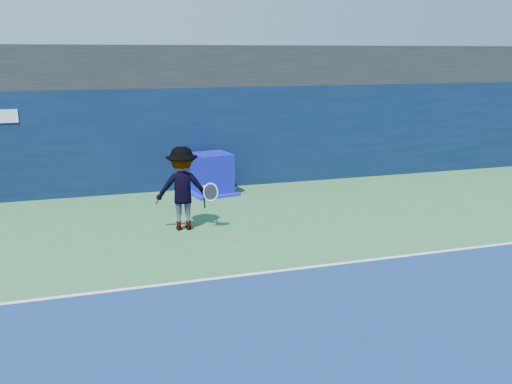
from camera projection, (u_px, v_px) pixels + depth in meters
ground at (343, 350)px, 7.86m from camera, size 80.00×80.00×0.00m
baseline at (272, 272)px, 10.64m from camera, size 24.00×0.10×0.01m
stadium_band at (183, 65)px, 17.65m from camera, size 36.00×3.00×1.20m
back_wall_assembly at (191, 137)px, 17.23m from camera, size 36.00×1.03×3.00m
equipment_cart at (212, 175)px, 16.42m from camera, size 1.43×1.43×1.19m
tennis_player at (183, 188)px, 13.04m from camera, size 1.43×0.88×1.93m
tennis_ball at (204, 187)px, 13.20m from camera, size 0.07×0.07×0.07m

